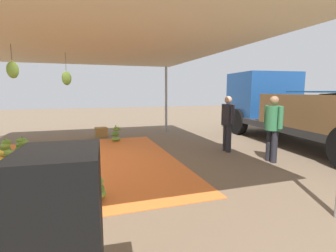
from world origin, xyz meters
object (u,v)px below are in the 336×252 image
(banana_bunch_0, at_px, (95,186))
(banana_bunch_8, at_px, (52,152))
(banana_bunch_1, at_px, (38,170))
(crate_0, at_px, (101,132))
(banana_bunch_7, at_px, (88,155))
(worker_0, at_px, (228,119))
(banana_bunch_5, at_px, (116,135))
(worker_1, at_px, (273,124))
(banana_bunch_4, at_px, (22,145))
(cargo_truck_main, at_px, (301,107))
(banana_bunch_6, at_px, (6,149))
(banana_bunch_2, at_px, (11,158))

(banana_bunch_0, bearing_deg, banana_bunch_8, -160.97)
(banana_bunch_0, bearing_deg, banana_bunch_1, -140.94)
(crate_0, bearing_deg, banana_bunch_7, -8.18)
(banana_bunch_1, relative_size, crate_0, 1.17)
(banana_bunch_1, height_order, worker_0, worker_0)
(crate_0, bearing_deg, banana_bunch_1, -17.75)
(banana_bunch_5, height_order, worker_1, worker_1)
(banana_bunch_4, xyz_separation_m, crate_0, (-1.62, 2.26, -0.01))
(banana_bunch_0, relative_size, crate_0, 1.23)
(worker_0, relative_size, crate_0, 3.77)
(banana_bunch_0, bearing_deg, banana_bunch_5, 169.71)
(banana_bunch_0, height_order, banana_bunch_7, banana_bunch_0)
(banana_bunch_8, bearing_deg, banana_bunch_0, 19.03)
(banana_bunch_4, bearing_deg, worker_0, 71.59)
(banana_bunch_5, bearing_deg, worker_1, 41.88)
(banana_bunch_7, height_order, worker_0, worker_0)
(banana_bunch_8, distance_m, worker_0, 4.61)
(worker_1, bearing_deg, banana_bunch_5, -138.12)
(banana_bunch_0, relative_size, banana_bunch_7, 1.05)
(banana_bunch_8, relative_size, worker_0, 0.31)
(banana_bunch_5, bearing_deg, banana_bunch_4, -77.68)
(banana_bunch_4, bearing_deg, banana_bunch_8, 34.67)
(banana_bunch_5, height_order, worker_0, worker_0)
(banana_bunch_1, height_order, banana_bunch_7, same)
(banana_bunch_7, xyz_separation_m, cargo_truck_main, (-0.27, 6.56, 0.97))
(banana_bunch_6, relative_size, worker_0, 0.32)
(banana_bunch_7, relative_size, worker_1, 0.31)
(banana_bunch_6, bearing_deg, banana_bunch_0, 31.63)
(banana_bunch_1, distance_m, worker_0, 4.78)
(banana_bunch_5, xyz_separation_m, banana_bunch_7, (2.45, -0.92, -0.02))
(banana_bunch_0, height_order, cargo_truck_main, cargo_truck_main)
(banana_bunch_1, height_order, banana_bunch_2, banana_bunch_1)
(banana_bunch_5, bearing_deg, worker_0, 49.35)
(banana_bunch_0, distance_m, worker_0, 4.28)
(banana_bunch_7, bearing_deg, banana_bunch_1, -45.33)
(banana_bunch_2, xyz_separation_m, banana_bunch_8, (-0.13, 0.84, 0.05))
(banana_bunch_6, height_order, cargo_truck_main, cargo_truck_main)
(banana_bunch_8, height_order, crate_0, banana_bunch_8)
(banana_bunch_1, bearing_deg, banana_bunch_5, 151.39)
(banana_bunch_0, bearing_deg, crate_0, 175.84)
(banana_bunch_8, distance_m, worker_1, 5.32)
(banana_bunch_1, distance_m, banana_bunch_6, 2.42)
(worker_1, xyz_separation_m, crate_0, (-4.68, -3.69, -0.74))
(banana_bunch_2, distance_m, banana_bunch_4, 1.50)
(banana_bunch_4, xyz_separation_m, worker_1, (3.06, 5.95, 0.74))
(worker_0, xyz_separation_m, crate_0, (-3.45, -3.23, -0.73))
(banana_bunch_0, xyz_separation_m, banana_bunch_5, (-4.57, 0.83, 0.00))
(banana_bunch_4, distance_m, banana_bunch_5, 2.74)
(banana_bunch_7, bearing_deg, worker_0, 90.62)
(worker_0, relative_size, worker_1, 0.99)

